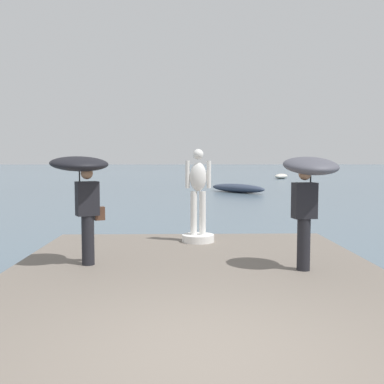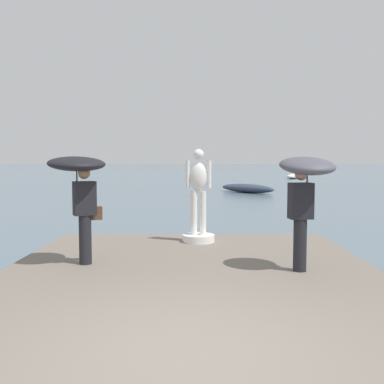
# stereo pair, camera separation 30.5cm
# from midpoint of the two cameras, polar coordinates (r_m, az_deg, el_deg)

# --- Properties ---
(ground_plane) EXTENTS (400.00, 400.00, 0.00)m
(ground_plane) POSITION_cam_midpoint_polar(r_m,az_deg,el_deg) (44.23, -1.33, 1.19)
(ground_plane) COLOR slate
(pier) EXTENTS (6.41, 9.86, 0.40)m
(pier) POSITION_cam_midpoint_polar(r_m,az_deg,el_deg) (6.44, -0.54, -14.47)
(pier) COLOR #70665B
(pier) RESTS_ON ground
(statue_white_figure) EXTENTS (0.73, 0.73, 2.10)m
(statue_white_figure) POSITION_cam_midpoint_polar(r_m,az_deg,el_deg) (10.02, -0.07, -1.91)
(statue_white_figure) COLOR white
(statue_white_figure) RESTS_ON pier
(onlooker_left) EXTENTS (1.36, 1.37, 1.96)m
(onlooker_left) POSITION_cam_midpoint_polar(r_m,az_deg,el_deg) (8.01, -15.05, 1.61)
(onlooker_left) COLOR black
(onlooker_left) RESTS_ON pier
(onlooker_right) EXTENTS (1.04, 1.07, 1.97)m
(onlooker_right) POSITION_cam_midpoint_polar(r_m,az_deg,el_deg) (7.62, 13.70, 1.29)
(onlooker_right) COLOR black
(onlooker_right) RESTS_ON pier
(boat_near) EXTENTS (4.01, 4.60, 0.61)m
(boat_near) POSITION_cam_midpoint_polar(r_m,az_deg,el_deg) (31.11, 5.58, 0.50)
(boat_near) COLOR #2D384C
(boat_near) RESTS_ON ground
(boat_mid) EXTENTS (2.71, 3.52, 0.60)m
(boat_mid) POSITION_cam_midpoint_polar(r_m,az_deg,el_deg) (55.48, 11.27, 2.01)
(boat_mid) COLOR silver
(boat_mid) RESTS_ON ground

